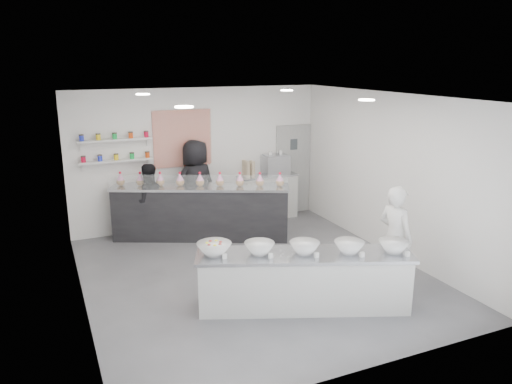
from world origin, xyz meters
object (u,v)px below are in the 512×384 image
Objects in this scene: espresso_ledge at (267,197)px; espresso_machine at (276,165)px; staff_right at (196,186)px; back_bar at (201,212)px; prep_counter at (304,281)px; woman_prep at (395,238)px; staff_left at (148,202)px.

espresso_ledge is 2.39× the size of espresso_machine.
staff_right is (-1.94, -0.18, -0.26)m from espresso_machine.
back_bar is at bearing -159.67° from espresso_ledge.
woman_prep reaches higher than prep_counter.
prep_counter is at bearing -107.98° from espresso_ledge.
staff_right is (-2.04, 3.93, 0.14)m from woman_prep.
staff_left is at bearing 25.77° from woman_prep.
staff_left is at bearing -177.35° from back_bar.
back_bar is at bearing 60.97° from staff_right.
woman_prep is 0.86× the size of staff_right.
espresso_machine is 0.29× the size of staff_right.
prep_counter is at bearing 106.20° from staff_left.
woman_prep is (1.64, 0.01, 0.42)m from prep_counter.
staff_right is at bearing -174.11° from espresso_ledge.
back_bar is 6.18× the size of espresso_machine.
woman_prep is (0.30, -4.11, 0.33)m from espresso_ledge.
espresso_ledge is (1.81, 0.67, -0.04)m from back_bar.
espresso_ledge is 0.82× the size of woman_prep.
woman_prep is 1.08× the size of staff_left.
espresso_machine is at bearing -11.63° from woman_prep.
woman_prep is 4.43m from staff_right.
staff_right is at bearing 117.66° from prep_counter.
woman_prep is (0.10, -4.11, -0.40)m from espresso_machine.
staff_left is 1.07m from staff_right.
back_bar reaches higher than prep_counter.
espresso_machine is at bearing 163.89° from staff_right.
staff_left is (-1.45, 3.85, 0.36)m from prep_counter.
espresso_machine is (0.20, 0.00, 0.73)m from espresso_ledge.
woman_prep is at bearing 96.05° from staff_right.
back_bar is at bearing 153.51° from staff_left.
prep_counter is 1.85× the size of woman_prep.
espresso_ledge is 0.88× the size of staff_left.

